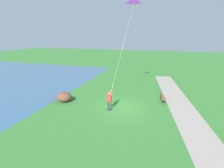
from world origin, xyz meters
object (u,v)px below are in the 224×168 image
Objects in this scene: park_bench_near_walkway at (162,97)px; person_kite_flyer at (109,99)px; flying_kite at (133,2)px; lakeside_shrub at (64,97)px.

person_kite_flyer is at bearing 37.51° from park_bench_near_walkway.
flying_kite is at bearing -15.89° from park_bench_near_walkway.
person_kite_flyer is at bearing 77.35° from flying_kite.
park_bench_near_walkway is (-4.51, -3.46, -0.54)m from person_kite_flyer.
person_kite_flyer is 5.71m from park_bench_near_walkway.
flying_kite is 5.35× the size of lakeside_shrub.
park_bench_near_walkway is at bearing -142.49° from person_kite_flyer.
lakeside_shrub is at bearing 33.57° from flying_kite.
person_kite_flyer is 0.22× the size of flying_kite.
flying_kite is at bearing -102.65° from person_kite_flyer.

